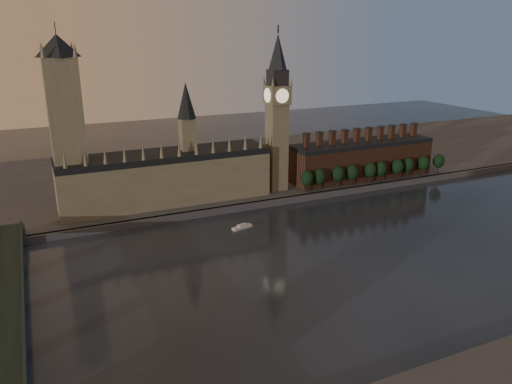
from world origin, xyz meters
TOP-DOWN VIEW (x-y plane):
  - ground at (0.00, 0.00)m, footprint 900.00×900.00m
  - north_bank at (0.00, 178.04)m, footprint 900.00×182.00m
  - palace_of_westminster at (-64.41, 114.91)m, footprint 130.00×30.30m
  - victoria_tower at (-120.00, 115.00)m, footprint 24.00×24.00m
  - big_ben at (10.00, 110.00)m, footprint 15.00×15.00m
  - chimney_block at (80.00, 110.00)m, footprint 110.00×25.00m
  - embankment_tree_0 at (25.42, 94.98)m, footprint 8.60×8.60m
  - embankment_tree_1 at (35.39, 95.44)m, footprint 8.60×8.60m
  - embankment_tree_2 at (50.43, 95.48)m, footprint 8.60×8.60m
  - embankment_tree_3 at (61.75, 94.98)m, footprint 8.60×8.60m
  - embankment_tree_4 at (76.87, 94.51)m, footprint 8.60×8.60m
  - embankment_tree_5 at (85.66, 94.14)m, footprint 8.60×8.60m
  - embankment_tree_6 at (100.39, 93.60)m, footprint 8.60×8.60m
  - embankment_tree_7 at (110.73, 94.45)m, footprint 8.60×8.60m
  - embankment_tree_8 at (124.93, 93.97)m, footprint 8.60×8.60m
  - embankment_tree_9 at (139.94, 94.13)m, footprint 8.60×8.60m
  - westminster_bridge at (-155.00, -2.70)m, footprint 14.00×200.00m
  - river_boat at (-35.91, 62.15)m, footprint 12.72×6.31m

SIDE VIEW (x-z plane):
  - ground at x=0.00m, z-range 0.00..0.00m
  - river_boat at x=-35.91m, z-range -0.29..2.16m
  - north_bank at x=0.00m, z-range 0.00..4.00m
  - westminster_bridge at x=-155.00m, z-range 1.66..13.21m
  - embankment_tree_0 at x=25.42m, z-range 6.03..20.91m
  - embankment_tree_1 at x=35.39m, z-range 6.03..20.91m
  - embankment_tree_2 at x=50.43m, z-range 6.03..20.91m
  - embankment_tree_3 at x=61.75m, z-range 6.03..20.91m
  - embankment_tree_4 at x=76.87m, z-range 6.03..20.91m
  - embankment_tree_5 at x=85.66m, z-range 6.03..20.91m
  - embankment_tree_6 at x=100.39m, z-range 6.03..20.91m
  - embankment_tree_7 at x=110.73m, z-range 6.03..20.91m
  - embankment_tree_8 at x=124.93m, z-range 6.03..20.91m
  - embankment_tree_9 at x=139.94m, z-range 6.03..20.91m
  - chimney_block at x=80.00m, z-range -0.68..36.32m
  - palace_of_westminster at x=-64.41m, z-range -15.37..58.63m
  - big_ben at x=10.00m, z-range 3.33..110.33m
  - victoria_tower at x=-120.00m, z-range 5.09..113.09m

